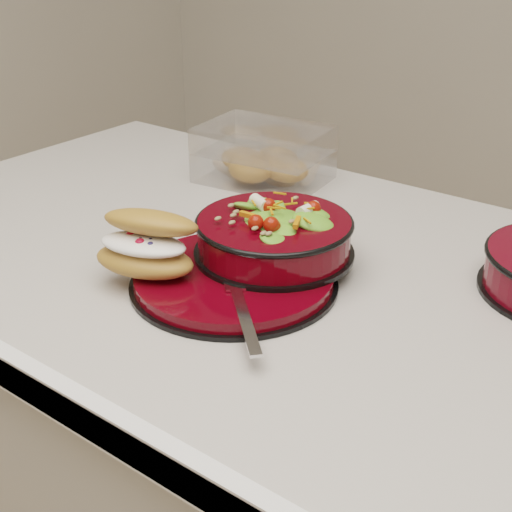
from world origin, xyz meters
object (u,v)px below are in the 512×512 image
Objects in this scene: island_counter at (255,493)px; croissant at (147,244)px; fork at (241,308)px; pastry_box at (264,156)px; dinner_plate at (234,279)px; salad_bowl at (274,231)px.

island_counter is 0.53m from croissant.
pastry_box is at bearing 76.34° from fork.
island_counter is 0.50m from fork.
pastry_box is (-0.27, 0.40, 0.02)m from fork.
dinner_plate is 1.16× the size of pastry_box.
salad_bowl is at bearing 64.17° from fork.
pastry_box is (-0.17, 0.24, 0.49)m from island_counter.
island_counter is 0.50m from salad_bowl.
dinner_plate reaches higher than island_counter.
pastry_box is (-0.12, 0.40, -0.01)m from croissant.
fork is at bearing -18.42° from croissant.
dinner_plate is at bearing -97.90° from salad_bowl.
island_counter is 4.69× the size of dinner_plate.
dinner_plate is (0.04, -0.09, 0.46)m from island_counter.
croissant is at bearing -81.04° from pastry_box.
island_counter is 5.46× the size of pastry_box.
croissant is 0.98× the size of fork.
croissant is 0.64× the size of pastry_box.
fork is 0.48m from pastry_box.
pastry_box is at bearing 129.13° from salad_bowl.
salad_bowl reaches higher than island_counter.
dinner_plate is at bearing -68.19° from island_counter.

